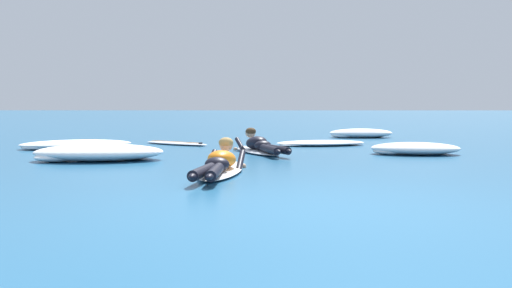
{
  "coord_description": "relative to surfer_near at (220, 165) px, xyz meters",
  "views": [
    {
      "loc": [
        -0.35,
        -5.79,
        1.01
      ],
      "look_at": [
        -0.48,
        4.24,
        0.31
      ],
      "focal_mm": 41.46,
      "sensor_mm": 36.0,
      "label": 1
    }
  ],
  "objects": [
    {
      "name": "ground_plane",
      "position": [
        0.97,
        7.55,
        -0.14
      ],
      "size": [
        120.0,
        120.0,
        0.0
      ],
      "primitive_type": "plane",
      "color": "#235B84"
    },
    {
      "name": "surfer_near",
      "position": [
        0.0,
        0.0,
        0.0
      ],
      "size": [
        0.74,
        2.72,
        0.54
      ],
      "color": "white",
      "rests_on": "ground"
    },
    {
      "name": "surfer_far",
      "position": [
        0.53,
        3.48,
        0.0
      ],
      "size": [
        1.26,
        2.5,
        0.54
      ],
      "color": "silver",
      "rests_on": "ground"
    },
    {
      "name": "drifting_surfboard",
      "position": [
        -1.48,
        5.86,
        -0.1
      ],
      "size": [
        1.85,
        1.54,
        0.16
      ],
      "color": "silver",
      "rests_on": "ground"
    },
    {
      "name": "whitewater_front",
      "position": [
        -2.25,
        1.97,
        -0.0
      ],
      "size": [
        2.35,
        1.44,
        0.29
      ],
      "color": "white",
      "rests_on": "ground"
    },
    {
      "name": "whitewater_mid_left",
      "position": [
        1.96,
        5.68,
        -0.08
      ],
      "size": [
        2.29,
        1.42,
        0.12
      ],
      "color": "white",
      "rests_on": "ground"
    },
    {
      "name": "whitewater_mid_right",
      "position": [
        3.41,
        8.74,
        -0.02
      ],
      "size": [
        1.86,
        1.0,
        0.26
      ],
      "color": "white",
      "rests_on": "ground"
    },
    {
      "name": "whitewater_back",
      "position": [
        3.57,
        3.27,
        -0.03
      ],
      "size": [
        1.82,
        1.19,
        0.24
      ],
      "color": "white",
      "rests_on": "ground"
    },
    {
      "name": "whitewater_far_band",
      "position": [
        -3.52,
        4.71,
        -0.05
      ],
      "size": [
        2.65,
        1.96,
        0.19
      ],
      "color": "white",
      "rests_on": "ground"
    }
  ]
}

